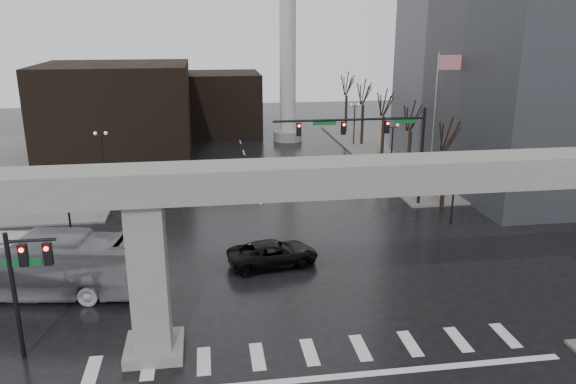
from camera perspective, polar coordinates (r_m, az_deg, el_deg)
The scene contains 22 objects.
ground at distance 27.52m, azimuth 1.82°, elevation -14.82°, with size 160.00×160.00×0.00m, color black.
sidewalk_ne at distance 67.86m, azimuth 18.27°, elevation 3.88°, with size 28.00×36.00×0.15m, color #605E5C.
elevated_guideway at distance 24.85m, azimuth 4.84°, elevation -0.94°, with size 48.00×2.60×8.70m.
building_far_left at distance 66.39m, azimuth -17.00°, elevation 8.05°, with size 16.00×14.00×10.00m, color black.
building_far_mid at distance 75.75m, azimuth -6.78°, elevation 8.93°, with size 10.00×10.00×8.00m, color black.
smokestack at distance 69.75m, azimuth -0.03°, elevation 16.07°, with size 3.60×3.60×30.00m.
signal_mast_arm at distance 44.70m, azimuth 9.00°, elevation 5.61°, with size 12.12×0.43×8.00m.
signal_left_pole at distance 26.90m, azimuth -25.17°, elevation -7.55°, with size 2.30×0.30×6.00m.
flagpole_assembly at distance 49.56m, azimuth 15.03°, elevation 8.35°, with size 2.06×0.12×12.00m.
lamp_right_0 at distance 42.50m, azimuth 16.58°, elevation 1.24°, with size 1.22×0.32×5.11m.
lamp_right_1 at distance 55.12m, azimuth 10.55°, elevation 5.18°, with size 1.22×0.32×5.11m.
lamp_right_2 at distance 68.27m, azimuth 6.77°, elevation 7.60°, with size 1.22×0.32×5.11m.
lamp_left_0 at distance 39.68m, azimuth -21.56°, elevation -0.36°, with size 1.22×0.32×5.11m.
lamp_left_1 at distance 52.97m, azimuth -18.37°, elevation 4.12°, with size 1.22×0.32×5.11m.
lamp_left_2 at distance 66.55m, azimuth -16.46°, elevation 6.78°, with size 1.22×0.32×5.11m.
tree_right_0 at distance 46.62m, azimuth 15.62°, elevation 1.81°, with size 1.09×1.58×7.50m.
tree_right_1 at distance 53.77m, azimuth 12.23°, elevation 4.11°, with size 1.09×1.61×7.67m.
tree_right_2 at distance 61.14m, azimuth 9.63°, elevation 5.85°, with size 1.10×1.63×7.85m.
tree_right_3 at distance 68.65m, azimuth 7.59°, elevation 7.20°, with size 1.11×1.66×8.02m.
tree_right_4 at distance 76.25m, azimuth 5.94°, elevation 8.29°, with size 1.12×1.69×8.19m.
pickup_truck at distance 34.77m, azimuth -1.52°, elevation -6.26°, with size 2.57×5.56×1.55m, color black.
city_bus at distance 33.84m, azimuth -24.37°, elevation -6.77°, with size 2.93×12.53×3.49m, color #9F9FA4.
Camera 1 is at (-4.30, -22.98, 14.52)m, focal length 35.00 mm.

